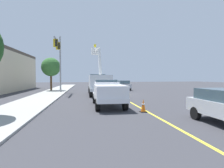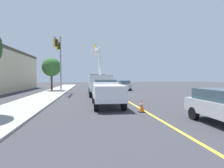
{
  "view_description": "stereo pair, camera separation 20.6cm",
  "coord_description": "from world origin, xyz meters",
  "views": [
    {
      "loc": [
        -22.82,
        5.65,
        2.27
      ],
      "look_at": [
        -0.56,
        0.68,
        1.4
      ],
      "focal_mm": 28.65,
      "sensor_mm": 36.0,
      "label": 1
    },
    {
      "loc": [
        -22.87,
        5.45,
        2.27
      ],
      "look_at": [
        -0.56,
        0.68,
        1.4
      ],
      "focal_mm": 28.65,
      "sensor_mm": 36.0,
      "label": 2
    }
  ],
  "objects": [
    {
      "name": "traffic_cone_mid_front",
      "position": [
        -3.39,
        0.38,
        0.34
      ],
      "size": [
        0.4,
        0.4,
        0.7
      ],
      "color": "black",
      "rests_on": "ground"
    },
    {
      "name": "traffic_cone_mid_rear",
      "position": [
        4.0,
        0.31,
        0.35
      ],
      "size": [
        0.4,
        0.4,
        0.71
      ],
      "color": "black",
      "rests_on": "ground"
    },
    {
      "name": "passing_minivan",
      "position": [
        7.74,
        -3.2,
        0.97
      ],
      "size": [
        4.92,
        2.23,
        1.69
      ],
      "color": "silver",
      "rests_on": "ground"
    },
    {
      "name": "service_pickup_truck",
      "position": [
        -9.26,
        2.93,
        1.12
      ],
      "size": [
        5.73,
        2.5,
        2.06
      ],
      "color": "white",
      "rests_on": "ground"
    },
    {
      "name": "sidewalk_far_side",
      "position": [
        0.6,
        8.62,
        0.06
      ],
      "size": [
        60.11,
        7.75,
        0.12
      ],
      "primitive_type": "cube",
      "rotation": [
        0.0,
        0.0,
        -0.07
      ],
      "color": "#9E9E99",
      "rests_on": "ground"
    },
    {
      "name": "traffic_signal_mast",
      "position": [
        3.19,
        7.42,
        5.37
      ],
      "size": [
        5.23,
        0.71,
        8.26
      ],
      "color": "gray",
      "rests_on": "ground"
    },
    {
      "name": "utility_bucket_truck",
      "position": [
        0.05,
        2.29,
        1.61
      ],
      "size": [
        8.35,
        3.06,
        6.67
      ],
      "color": "silver",
      "rests_on": "ground"
    },
    {
      "name": "lane_centre_stripe",
      "position": [
        0.0,
        0.0,
        0.0
      ],
      "size": [
        49.89,
        3.62,
        0.01
      ],
      "primitive_type": "cube",
      "rotation": [
        0.0,
        0.0,
        -0.07
      ],
      "color": "yellow",
      "rests_on": "ground"
    },
    {
      "name": "traffic_cone_leading",
      "position": [
        -12.0,
        1.15,
        0.42
      ],
      "size": [
        0.4,
        0.4,
        0.84
      ],
      "color": "black",
      "rests_on": "ground"
    },
    {
      "name": "street_tree_right",
      "position": [
        7.78,
        9.01,
        3.91
      ],
      "size": [
        3.03,
        3.03,
        5.45
      ],
      "color": "brown",
      "rests_on": "ground"
    },
    {
      "name": "ground",
      "position": [
        0.0,
        0.0,
        0.0
      ],
      "size": [
        120.0,
        120.0,
        0.0
      ],
      "primitive_type": "plane",
      "color": "#38383D"
    }
  ]
}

